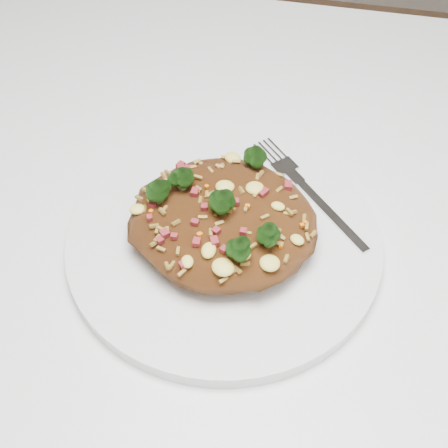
# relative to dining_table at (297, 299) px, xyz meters

# --- Properties ---
(dining_table) EXTENTS (1.20, 0.80, 0.75)m
(dining_table) POSITION_rel_dining_table_xyz_m (0.00, 0.00, 0.00)
(dining_table) COLOR white
(dining_table) RESTS_ON ground
(plate) EXTENTS (0.27, 0.27, 0.01)m
(plate) POSITION_rel_dining_table_xyz_m (-0.07, -0.02, 0.10)
(plate) COLOR white
(plate) RESTS_ON dining_table
(fried_rice) EXTENTS (0.16, 0.15, 0.06)m
(fried_rice) POSITION_rel_dining_table_xyz_m (-0.07, -0.02, 0.13)
(fried_rice) COLOR brown
(fried_rice) RESTS_ON plate
(fork) EXTENTS (0.12, 0.13, 0.00)m
(fork) POSITION_rel_dining_table_xyz_m (0.00, 0.04, 0.11)
(fork) COLOR silver
(fork) RESTS_ON plate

